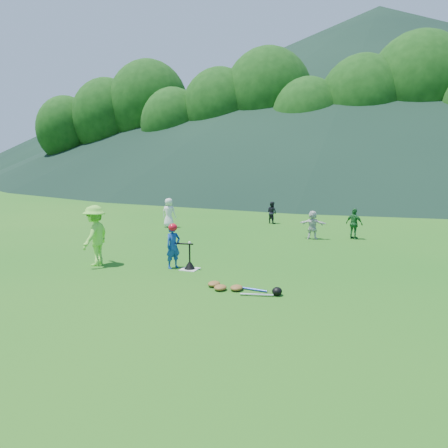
% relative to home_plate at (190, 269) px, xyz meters
% --- Properties ---
extents(ground, '(120.00, 120.00, 0.00)m').
position_rel_home_plate_xyz_m(ground, '(0.00, 0.00, -0.01)').
color(ground, '#165F15').
rests_on(ground, ground).
extents(home_plate, '(0.45, 0.45, 0.02)m').
position_rel_home_plate_xyz_m(home_plate, '(0.00, 0.00, 0.00)').
color(home_plate, silver).
rests_on(home_plate, ground).
extents(baseball, '(0.08, 0.08, 0.08)m').
position_rel_home_plate_xyz_m(baseball, '(0.00, 0.00, 0.73)').
color(baseball, white).
rests_on(baseball, batting_tee).
extents(batter_child, '(0.46, 0.52, 1.21)m').
position_rel_home_plate_xyz_m(batter_child, '(-0.49, -0.01, 0.59)').
color(batter_child, navy).
rests_on(batter_child, ground).
extents(adult_coach, '(0.79, 1.18, 1.69)m').
position_rel_home_plate_xyz_m(adult_coach, '(-2.68, -0.51, 0.83)').
color(adult_coach, '#7EE643').
rests_on(adult_coach, ground).
extents(fielder_a, '(0.65, 0.45, 1.28)m').
position_rel_home_plate_xyz_m(fielder_a, '(-4.11, 6.32, 0.63)').
color(fielder_a, white).
rests_on(fielder_a, ground).
extents(fielder_b, '(0.61, 0.56, 1.02)m').
position_rel_home_plate_xyz_m(fielder_b, '(-0.25, 9.12, 0.50)').
color(fielder_b, black).
rests_on(fielder_b, ground).
extents(fielder_c, '(0.73, 0.54, 1.15)m').
position_rel_home_plate_xyz_m(fielder_c, '(3.67, 6.39, 0.56)').
color(fielder_c, '#1E662B').
rests_on(fielder_c, ground).
extents(fielder_d, '(1.01, 0.36, 1.08)m').
position_rel_home_plate_xyz_m(fielder_d, '(2.24, 5.80, 0.53)').
color(fielder_d, silver).
rests_on(fielder_d, ground).
extents(batting_tee, '(0.30, 0.30, 0.68)m').
position_rel_home_plate_xyz_m(batting_tee, '(0.00, 0.00, 0.12)').
color(batting_tee, black).
rests_on(batting_tee, home_plate).
extents(batter_gear, '(0.73, 0.26, 0.57)m').
position_rel_home_plate_xyz_m(batter_gear, '(-0.47, -0.01, 1.08)').
color(batter_gear, red).
rests_on(batter_gear, ground).
extents(equipment_pile, '(1.80, 0.60, 0.19)m').
position_rel_home_plate_xyz_m(equipment_pile, '(1.83, -1.33, 0.06)').
color(equipment_pile, olive).
rests_on(equipment_pile, ground).
extents(outfield_fence, '(70.07, 0.08, 1.33)m').
position_rel_home_plate_xyz_m(outfield_fence, '(0.00, 28.00, 0.69)').
color(outfield_fence, gray).
rests_on(outfield_fence, ground).
extents(tree_line, '(70.04, 11.40, 14.82)m').
position_rel_home_plate_xyz_m(tree_line, '(0.20, 33.83, 8.20)').
color(tree_line, '#382314').
rests_on(tree_line, ground).
extents(distant_hills, '(155.00, 140.00, 32.00)m').
position_rel_home_plate_xyz_m(distant_hills, '(-7.63, 81.81, 14.97)').
color(distant_hills, black).
rests_on(distant_hills, ground).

